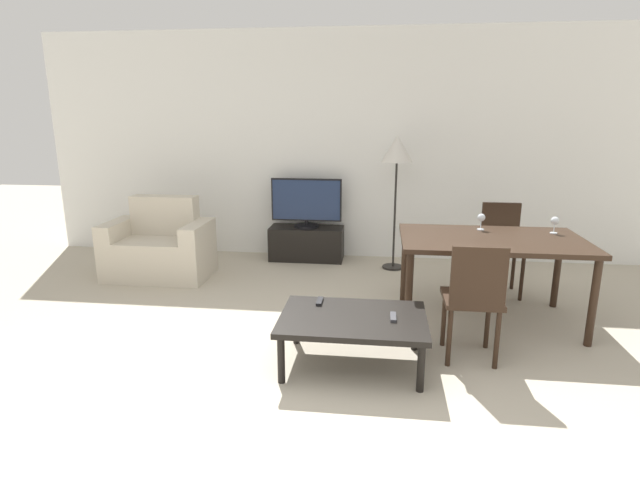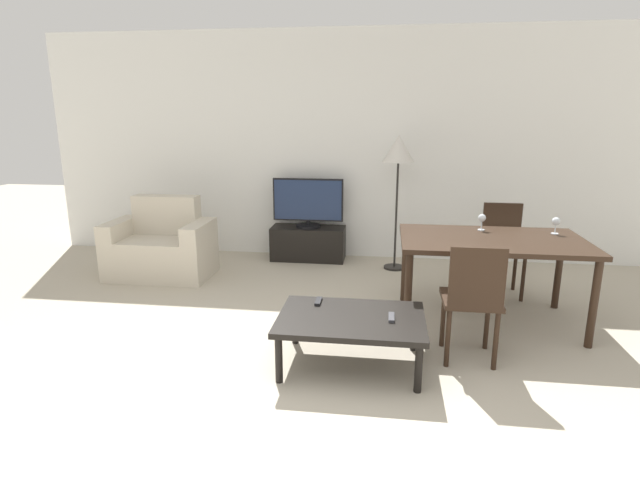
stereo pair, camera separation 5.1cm
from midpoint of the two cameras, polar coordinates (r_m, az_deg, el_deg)
ground_plane at (r=3.05m, az=-4.32°, el=-20.56°), size 18.00×18.00×0.00m
wall_back at (r=6.11m, az=2.17°, el=10.61°), size 7.36×0.06×2.70m
armchair at (r=5.71m, az=-18.07°, el=-0.92°), size 1.09×0.66×0.86m
tv_stand at (r=6.08m, az=-1.77°, el=-0.37°), size 0.89×0.37×0.40m
tv at (r=5.97m, az=-1.81°, el=4.25°), size 0.84×0.29×0.59m
coffee_table at (r=3.53m, az=3.37°, el=-9.30°), size 1.02×0.70×0.37m
dining_table at (r=4.39m, az=18.69°, el=-0.71°), size 1.50×0.93×0.74m
dining_chair_near at (r=3.66m, az=16.80°, el=-6.09°), size 0.40×0.40×0.88m
dining_chair_far at (r=5.21m, az=19.73°, el=-0.30°), size 0.40×0.40×0.88m
floor_lamp at (r=5.60m, az=8.53°, el=9.65°), size 0.35×0.35×1.51m
remote_primary at (r=3.50m, az=7.95°, el=-8.71°), size 0.04×0.15×0.02m
remote_secondary at (r=3.75m, az=-0.43°, el=-7.01°), size 0.04×0.15×0.02m
wine_glass_left at (r=4.61m, az=17.65°, el=2.35°), size 0.07×0.07×0.15m
wine_glass_center at (r=4.70m, az=24.97°, el=1.90°), size 0.07×0.07×0.15m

